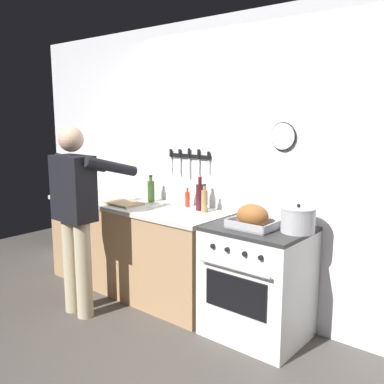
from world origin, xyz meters
name	(u,v)px	position (x,y,z in m)	size (l,w,h in m)	color
ground_plane	(150,380)	(0.00, 0.00, 0.00)	(8.00, 8.00, 0.00)	#4C4742
wall_back	(260,169)	(0.00, 1.35, 1.30)	(6.00, 0.13, 2.60)	silver
counter_block	(136,247)	(-1.20, 0.99, 0.45)	(2.03, 0.65, 0.90)	tan
stove	(258,282)	(0.22, 0.99, 0.45)	(0.76, 0.67, 0.90)	white
person_cook	(77,209)	(-1.20, 0.31, 0.95)	(0.51, 0.63, 1.66)	#C6B793
roasting_pan	(252,217)	(0.20, 0.92, 0.99)	(0.35, 0.26, 0.19)	#B7B7BC
stock_pot	(298,220)	(0.51, 1.05, 0.99)	(0.26, 0.26, 0.21)	#B7B7BC
cutting_board	(123,203)	(-1.24, 0.88, 0.91)	(0.36, 0.24, 0.02)	tan
bottle_vinegar	(204,200)	(-0.42, 1.12, 1.01)	(0.06, 0.06, 0.25)	#997F4C
bottle_wine_red	(200,196)	(-0.50, 1.15, 1.03)	(0.07, 0.07, 0.31)	#47141E
bottle_olive_oil	(151,191)	(-1.13, 1.15, 1.01)	(0.07, 0.07, 0.27)	#385623
bottle_hot_sauce	(187,199)	(-0.70, 1.20, 0.97)	(0.05, 0.05, 0.18)	red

